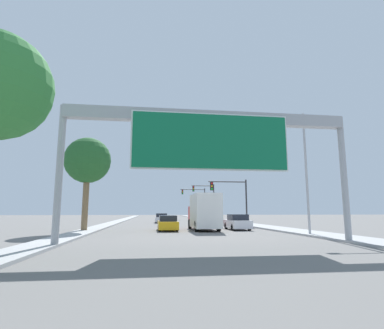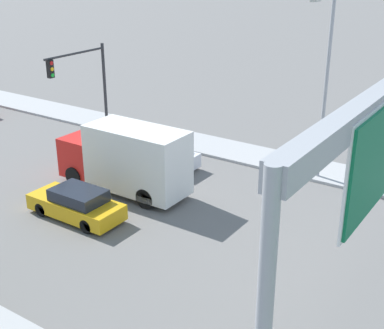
{
  "view_description": "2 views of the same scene",
  "coord_description": "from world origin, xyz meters",
  "px_view_note": "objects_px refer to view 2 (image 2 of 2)",
  "views": [
    {
      "loc": [
        -3.29,
        1.41,
        1.84
      ],
      "look_at": [
        0.0,
        26.01,
        5.71
      ],
      "focal_mm": 28.0,
      "sensor_mm": 36.0,
      "label": 1
    },
    {
      "loc": [
        -16.79,
        14.07,
        11.37
      ],
      "look_at": [
        -0.1,
        25.31,
        3.22
      ],
      "focal_mm": 50.0,
      "sensor_mm": 36.0,
      "label": 2
    }
  ],
  "objects_px": {
    "car_far_center": "(77,204)",
    "car_mid_center": "(161,155)",
    "truck_box_primary": "(127,159)",
    "street_lamp_right": "(325,75)",
    "traffic_light_near_intersection": "(86,76)"
  },
  "relations": [
    {
      "from": "car_far_center",
      "to": "car_mid_center",
      "type": "height_order",
      "value": "car_mid_center"
    },
    {
      "from": "truck_box_primary",
      "to": "street_lamp_right",
      "type": "bearing_deg",
      "value": -48.23
    },
    {
      "from": "car_far_center",
      "to": "street_lamp_right",
      "type": "bearing_deg",
      "value": -36.25
    },
    {
      "from": "car_far_center",
      "to": "traffic_light_near_intersection",
      "type": "bearing_deg",
      "value": 41.12
    },
    {
      "from": "car_far_center",
      "to": "street_lamp_right",
      "type": "height_order",
      "value": "street_lamp_right"
    },
    {
      "from": "traffic_light_near_intersection",
      "to": "street_lamp_right",
      "type": "xyz_separation_m",
      "value": [
        1.42,
        -14.88,
        1.65
      ]
    },
    {
      "from": "car_far_center",
      "to": "street_lamp_right",
      "type": "xyz_separation_m",
      "value": [
        10.04,
        -7.36,
        4.93
      ]
    },
    {
      "from": "car_mid_center",
      "to": "truck_box_primary",
      "type": "distance_m",
      "value": 3.69
    },
    {
      "from": "car_far_center",
      "to": "traffic_light_near_intersection",
      "type": "distance_m",
      "value": 11.9
    },
    {
      "from": "car_mid_center",
      "to": "street_lamp_right",
      "type": "height_order",
      "value": "street_lamp_right"
    },
    {
      "from": "traffic_light_near_intersection",
      "to": "truck_box_primary",
      "type": "bearing_deg",
      "value": -124.09
    },
    {
      "from": "car_far_center",
      "to": "car_mid_center",
      "type": "bearing_deg",
      "value": 4.31
    },
    {
      "from": "car_far_center",
      "to": "truck_box_primary",
      "type": "xyz_separation_m",
      "value": [
        3.5,
        -0.04,
        1.06
      ]
    },
    {
      "from": "truck_box_primary",
      "to": "car_mid_center",
      "type": "bearing_deg",
      "value": 9.21
    },
    {
      "from": "car_far_center",
      "to": "car_mid_center",
      "type": "distance_m",
      "value": 7.02
    }
  ]
}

